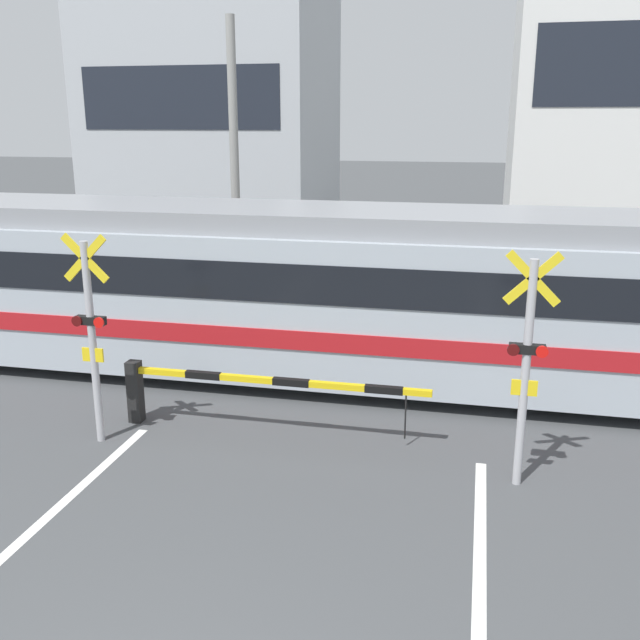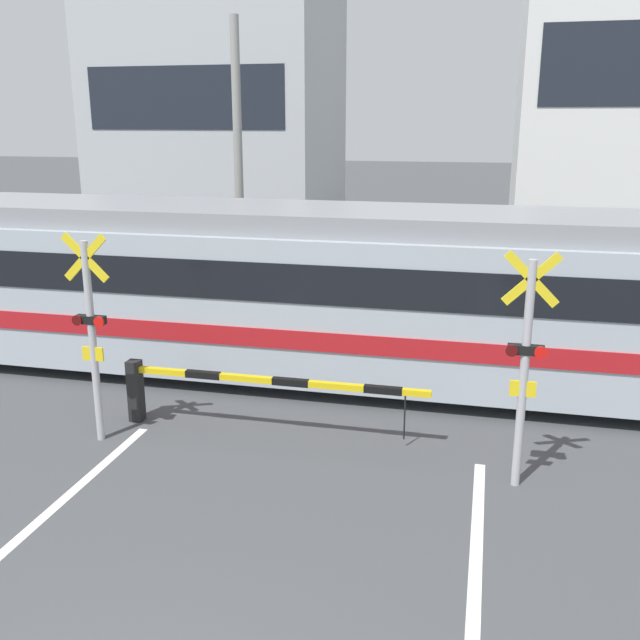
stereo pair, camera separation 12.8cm
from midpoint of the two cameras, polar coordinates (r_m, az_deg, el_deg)
name	(u,v)px [view 2 (the right image)]	position (r m, az deg, el deg)	size (l,w,h in m)	color
rail_track_near	(335,389)	(12.44, 1.49, -5.57)	(50.00, 0.10, 0.08)	gray
rail_track_far	(351,363)	(13.76, 2.73, -3.45)	(50.00, 0.10, 0.08)	gray
commuter_train	(403,293)	(12.48, 6.96, 2.16)	(17.60, 2.81, 3.08)	#ADB7C1
crossing_barrier_near	(218,385)	(10.86, -7.80, -5.21)	(4.66, 0.20, 0.98)	black
crossing_barrier_far	(432,310)	(15.14, 9.22, 0.77)	(4.66, 0.20, 0.98)	black
crossing_signal_left	(92,330)	(10.58, -17.48, -0.75)	(0.68, 0.15, 3.06)	#B2B2B7
crossing_signal_right	(525,361)	(9.16, 16.46, -3.18)	(0.68, 0.15, 3.06)	#B2B2B7
pedestrian	(401,269)	(18.12, 6.69, 4.06)	(0.38, 0.22, 1.62)	brown
building_left_of_street	(221,114)	(26.22, -7.76, 15.98)	(7.67, 6.26, 9.47)	#B2B7BC
building_right_of_street	(606,90)	(24.76, 22.06, 16.68)	(5.18, 6.26, 10.88)	white
utility_pole_streetside	(238,165)	(18.19, -6.34, 12.22)	(0.22, 0.22, 6.95)	gray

